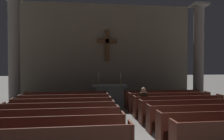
{
  "coord_description": "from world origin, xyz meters",
  "views": [
    {
      "loc": [
        -1.64,
        -5.06,
        2.32
      ],
      "look_at": [
        0.0,
        7.55,
        1.98
      ],
      "focal_mm": 35.05,
      "sensor_mm": 36.0,
      "label": 1
    }
  ],
  "objects_px": {
    "pew_left_row_7": "(66,101)",
    "pew_right_row_3": "(204,117)",
    "pew_left_row_3": "(56,122)",
    "pew_right_row_7": "(162,99)",
    "altar": "(110,92)",
    "pew_right_row_6": "(169,102)",
    "pew_right_row_2": "(223,125)",
    "pew_left_row_4": "(60,115)",
    "pew_left_row_6": "(65,104)",
    "lone_worshipper": "(143,102)",
    "candlestick_right": "(121,81)",
    "pew_left_row_5": "(62,109)",
    "pew_right_row_4": "(190,111)",
    "column_right_second": "(199,54)",
    "candlestick_left": "(99,81)",
    "pew_right_row_5": "(178,106)",
    "pew_left_row_2": "(51,132)",
    "column_left_second": "(14,53)"
  },
  "relations": [
    {
      "from": "pew_left_row_5",
      "to": "pew_right_row_5",
      "type": "bearing_deg",
      "value": 0.0
    },
    {
      "from": "pew_right_row_5",
      "to": "altar",
      "type": "xyz_separation_m",
      "value": [
        -2.52,
        4.57,
        0.06
      ]
    },
    {
      "from": "pew_left_row_7",
      "to": "pew_right_row_7",
      "type": "distance_m",
      "value": 5.03
    },
    {
      "from": "column_left_second",
      "to": "candlestick_right",
      "type": "relative_size",
      "value": 7.7
    },
    {
      "from": "pew_right_row_4",
      "to": "pew_right_row_7",
      "type": "bearing_deg",
      "value": 90.0
    },
    {
      "from": "pew_left_row_2",
      "to": "pew_right_row_7",
      "type": "xyz_separation_m",
      "value": [
        5.03,
        5.16,
        0.0
      ]
    },
    {
      "from": "pew_right_row_4",
      "to": "altar",
      "type": "height_order",
      "value": "altar"
    },
    {
      "from": "pew_left_row_3",
      "to": "candlestick_right",
      "type": "relative_size",
      "value": 5.1
    },
    {
      "from": "pew_left_row_2",
      "to": "pew_left_row_5",
      "type": "distance_m",
      "value": 3.1
    },
    {
      "from": "pew_left_row_7",
      "to": "pew_right_row_3",
      "type": "xyz_separation_m",
      "value": [
        5.03,
        -4.13,
        0.0
      ]
    },
    {
      "from": "pew_right_row_2",
      "to": "pew_left_row_4",
      "type": "bearing_deg",
      "value": 157.71
    },
    {
      "from": "pew_right_row_2",
      "to": "pew_right_row_4",
      "type": "height_order",
      "value": "same"
    },
    {
      "from": "pew_left_row_7",
      "to": "pew_right_row_2",
      "type": "height_order",
      "value": "same"
    },
    {
      "from": "pew_right_row_6",
      "to": "altar",
      "type": "xyz_separation_m",
      "value": [
        -2.52,
        3.54,
        0.06
      ]
    },
    {
      "from": "pew_left_row_4",
      "to": "pew_right_row_3",
      "type": "bearing_deg",
      "value": -11.58
    },
    {
      "from": "pew_left_row_2",
      "to": "pew_left_row_7",
      "type": "distance_m",
      "value": 5.16
    },
    {
      "from": "pew_left_row_7",
      "to": "pew_right_row_6",
      "type": "distance_m",
      "value": 5.14
    },
    {
      "from": "pew_left_row_6",
      "to": "candlestick_left",
      "type": "relative_size",
      "value": 5.1
    },
    {
      "from": "pew_left_row_3",
      "to": "pew_right_row_7",
      "type": "bearing_deg",
      "value": 39.35
    },
    {
      "from": "pew_left_row_2",
      "to": "lone_worshipper",
      "type": "height_order",
      "value": "lone_worshipper"
    },
    {
      "from": "pew_left_row_3",
      "to": "column_right_second",
      "type": "relative_size",
      "value": 0.66
    },
    {
      "from": "pew_left_row_6",
      "to": "pew_right_row_3",
      "type": "bearing_deg",
      "value": -31.59
    },
    {
      "from": "pew_right_row_7",
      "to": "column_right_second",
      "type": "bearing_deg",
      "value": 29.39
    },
    {
      "from": "column_right_second",
      "to": "pew_right_row_4",
      "type": "bearing_deg",
      "value": -122.1
    },
    {
      "from": "pew_left_row_5",
      "to": "candlestick_right",
      "type": "distance_m",
      "value": 5.65
    },
    {
      "from": "pew_right_row_2",
      "to": "column_right_second",
      "type": "bearing_deg",
      "value": 66.33
    },
    {
      "from": "pew_left_row_2",
      "to": "pew_right_row_5",
      "type": "distance_m",
      "value": 5.91
    },
    {
      "from": "pew_right_row_2",
      "to": "candlestick_left",
      "type": "xyz_separation_m",
      "value": [
        -3.22,
        7.67,
        0.79
      ]
    },
    {
      "from": "pew_left_row_6",
      "to": "pew_right_row_4",
      "type": "xyz_separation_m",
      "value": [
        5.03,
        -2.06,
        0.0
      ]
    },
    {
      "from": "pew_right_row_4",
      "to": "pew_right_row_5",
      "type": "relative_size",
      "value": 1.0
    },
    {
      "from": "column_right_second",
      "to": "candlestick_left",
      "type": "bearing_deg",
      "value": 172.52
    },
    {
      "from": "pew_right_row_7",
      "to": "altar",
      "type": "distance_m",
      "value": 3.55
    },
    {
      "from": "pew_left_row_5",
      "to": "pew_left_row_7",
      "type": "distance_m",
      "value": 2.06
    },
    {
      "from": "altar",
      "to": "pew_right_row_6",
      "type": "bearing_deg",
      "value": -54.58
    },
    {
      "from": "pew_right_row_6",
      "to": "altar",
      "type": "distance_m",
      "value": 4.34
    },
    {
      "from": "pew_left_row_4",
      "to": "candlestick_right",
      "type": "distance_m",
      "value": 6.51
    },
    {
      "from": "pew_right_row_2",
      "to": "pew_right_row_3",
      "type": "bearing_deg",
      "value": 90.0
    },
    {
      "from": "pew_left_row_4",
      "to": "candlestick_right",
      "type": "xyz_separation_m",
      "value": [
        3.22,
        5.6,
        0.79
      ]
    },
    {
      "from": "pew_right_row_6",
      "to": "column_right_second",
      "type": "bearing_deg",
      "value": 42.21
    },
    {
      "from": "pew_right_row_7",
      "to": "candlestick_right",
      "type": "bearing_deg",
      "value": 125.92
    },
    {
      "from": "pew_right_row_3",
      "to": "candlestick_left",
      "type": "xyz_separation_m",
      "value": [
        -3.22,
        6.64,
        0.79
      ]
    },
    {
      "from": "pew_left_row_3",
      "to": "altar",
      "type": "bearing_deg",
      "value": 69.23
    },
    {
      "from": "pew_left_row_2",
      "to": "pew_left_row_5",
      "type": "height_order",
      "value": "same"
    },
    {
      "from": "pew_left_row_4",
      "to": "pew_left_row_7",
      "type": "distance_m",
      "value": 3.1
    },
    {
      "from": "column_right_second",
      "to": "pew_left_row_3",
      "type": "bearing_deg",
      "value": -144.09
    },
    {
      "from": "pew_left_row_5",
      "to": "pew_right_row_5",
      "type": "distance_m",
      "value": 5.03
    },
    {
      "from": "pew_left_row_6",
      "to": "lone_worshipper",
      "type": "bearing_deg",
      "value": -16.15
    },
    {
      "from": "pew_left_row_6",
      "to": "pew_right_row_3",
      "type": "height_order",
      "value": "same"
    },
    {
      "from": "pew_right_row_4",
      "to": "pew_right_row_6",
      "type": "distance_m",
      "value": 2.06
    },
    {
      "from": "pew_left_row_3",
      "to": "pew_right_row_5",
      "type": "height_order",
      "value": "same"
    }
  ]
}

